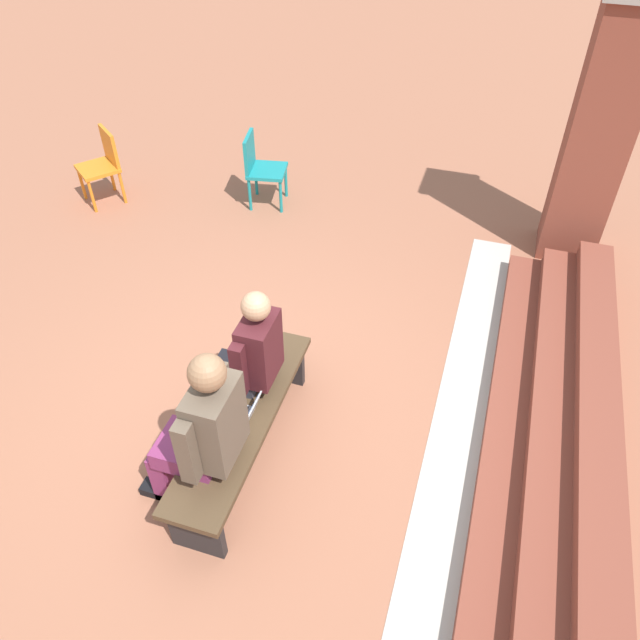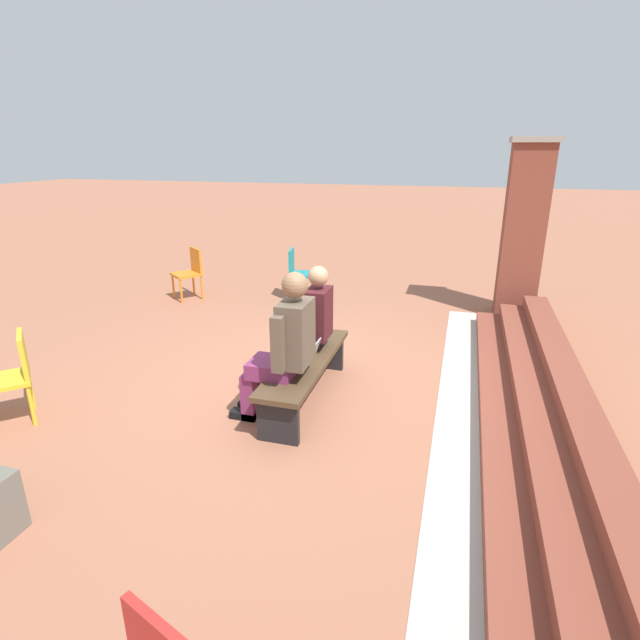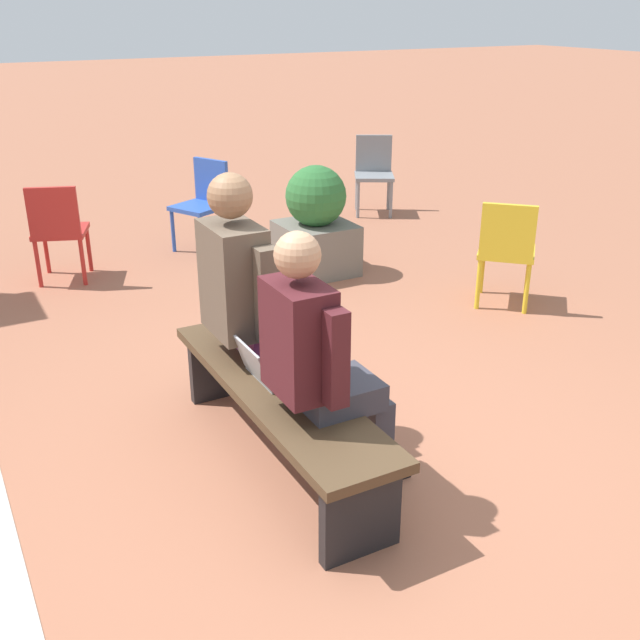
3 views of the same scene
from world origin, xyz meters
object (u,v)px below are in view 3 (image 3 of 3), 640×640
object	(u,v)px
bench	(278,401)
plastic_chair_near_bench_right	(507,247)
person_adult	(255,298)
plastic_chair_far_left	(374,169)
laptop	(269,369)
person_student	(319,359)
plastic_chair_by_pillar	(58,227)
plastic_chair_near_bench_left	(204,199)
planter	(316,224)

from	to	relation	value
bench	plastic_chair_near_bench_right	world-z (taller)	plastic_chair_near_bench_right
person_adult	plastic_chair_far_left	bearing A→B (deg)	-40.14
person_adult	laptop	bearing A→B (deg)	165.97
bench	plastic_chair_far_left	xyz separation A→B (m)	(4.01, -3.10, 0.13)
person_student	plastic_chair_by_pillar	size ratio (longest dim) A/B	1.57
plastic_chair_by_pillar	plastic_chair_far_left	bearing A→B (deg)	-78.80
plastic_chair_near_bench_left	plastic_chair_far_left	bearing A→B (deg)	-79.81
person_student	plastic_chair_near_bench_left	xyz separation A→B (m)	(3.94, -0.90, -0.23)
laptop	plastic_chair_by_pillar	size ratio (longest dim) A/B	0.38
plastic_chair_by_pillar	plastic_chair_far_left	world-z (taller)	same
plastic_chair_far_left	planter	size ratio (longest dim) A/B	0.89
laptop	planter	size ratio (longest dim) A/B	0.34
plastic_chair_far_left	laptop	bearing A→B (deg)	141.61
person_student	person_adult	xyz separation A→B (m)	(0.73, -0.01, 0.05)
plastic_chair_near_bench_right	person_student	bearing A→B (deg)	120.71
plastic_chair_near_bench_left	plastic_chair_near_bench_right	distance (m)	2.93
plastic_chair_near_bench_left	person_adult	bearing A→B (deg)	164.43
plastic_chair_near_bench_left	plastic_chair_far_left	xyz separation A→B (m)	(0.38, -2.14, 0.00)
bench	plastic_chair_near_bench_right	xyz separation A→B (m)	(1.11, -2.46, 0.13)
plastic_chair_by_pillar	plastic_chair_near_bench_right	size ratio (longest dim) A/B	1.00
plastic_chair_near_bench_left	plastic_chair_by_pillar	bearing A→B (deg)	102.73
bench	planter	distance (m)	2.96
person_adult	plastic_chair_near_bench_right	xyz separation A→B (m)	(0.69, -2.39, -0.27)
bench	plastic_chair_near_bench_left	distance (m)	3.76
laptop	planter	distance (m)	2.90
plastic_chair_near_bench_right	planter	size ratio (longest dim) A/B	0.89
person_adult	plastic_chair_near_bench_left	bearing A→B (deg)	-15.57
plastic_chair_near_bench_left	planter	size ratio (longest dim) A/B	0.89
laptop	plastic_chair_by_pillar	world-z (taller)	plastic_chair_by_pillar
person_adult	plastic_chair_far_left	world-z (taller)	person_adult
bench	person_student	distance (m)	0.48
laptop	planter	bearing A→B (deg)	-32.96
bench	plastic_chair_far_left	size ratio (longest dim) A/B	2.14
plastic_chair_near_bench_right	plastic_chair_far_left	world-z (taller)	same
plastic_chair_near_bench_left	bench	bearing A→B (deg)	165.07
laptop	plastic_chair_near_bench_left	distance (m)	3.68
bench	person_adult	size ratio (longest dim) A/B	1.26
bench	plastic_chair_far_left	distance (m)	5.07
plastic_chair_by_pillar	plastic_chair_near_bench_left	xyz separation A→B (m)	(0.32, -1.40, 0.00)
person_adult	plastic_chair_near_bench_right	size ratio (longest dim) A/B	1.70
planter	person_student	bearing A→B (deg)	152.02
laptop	bench	bearing A→B (deg)	-171.19
bench	laptop	distance (m)	0.17
person_adult	planter	world-z (taller)	person_adult
person_adult	plastic_chair_far_left	distance (m)	4.71
person_adult	planter	xyz separation A→B (m)	(2.09, -1.49, -0.32)
person_adult	laptop	world-z (taller)	person_adult
plastic_chair_by_pillar	plastic_chair_far_left	distance (m)	3.60
laptop	plastic_chair_near_bench_right	xyz separation A→B (m)	(1.03, -2.47, -0.02)
person_student	planter	world-z (taller)	person_student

